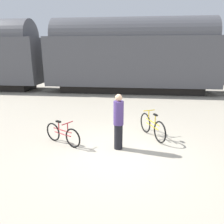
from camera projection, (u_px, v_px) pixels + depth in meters
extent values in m
plane|color=#B2A893|center=(119.00, 154.00, 6.71)|extent=(80.00, 80.00, 0.00)
cube|color=black|center=(130.00, 88.00, 16.62)|extent=(10.39, 2.12, 0.55)
cube|color=#4C4C51|center=(131.00, 62.00, 16.08)|extent=(12.37, 2.82, 3.46)
cylinder|color=#4C4C51|center=(132.00, 37.00, 15.61)|extent=(11.38, 2.68, 2.68)
cube|color=#4C4238|center=(130.00, 94.00, 16.01)|extent=(50.77, 0.07, 0.01)
cube|color=#4C4238|center=(131.00, 90.00, 17.38)|extent=(50.77, 0.07, 0.01)
torus|color=black|center=(145.00, 123.00, 8.39)|extent=(0.37, 0.71, 0.76)
torus|color=black|center=(160.00, 132.00, 7.43)|extent=(0.37, 0.71, 0.76)
cylinder|color=gold|center=(152.00, 122.00, 7.85)|extent=(0.43, 0.85, 0.04)
cylinder|color=gold|center=(152.00, 126.00, 7.90)|extent=(0.40, 0.78, 0.04)
cylinder|color=gold|center=(155.00, 119.00, 7.64)|extent=(0.04, 0.04, 0.32)
cube|color=black|center=(155.00, 115.00, 7.60)|extent=(0.16, 0.21, 0.05)
cylinder|color=gold|center=(149.00, 115.00, 8.07)|extent=(0.04, 0.04, 0.36)
cylinder|color=gold|center=(149.00, 110.00, 8.02)|extent=(0.43, 0.23, 0.03)
torus|color=black|center=(73.00, 138.00, 7.05)|extent=(0.60, 0.36, 0.65)
torus|color=black|center=(53.00, 132.00, 7.58)|extent=(0.60, 0.36, 0.65)
cylinder|color=#A31E23|center=(62.00, 130.00, 7.27)|extent=(0.76, 0.44, 0.04)
cylinder|color=#A31E23|center=(63.00, 134.00, 7.31)|extent=(0.69, 0.41, 0.04)
cylinder|color=#A31E23|center=(59.00, 125.00, 7.33)|extent=(0.04, 0.04, 0.27)
cube|color=black|center=(58.00, 122.00, 7.29)|extent=(0.21, 0.17, 0.05)
cylinder|color=#A31E23|center=(68.00, 128.00, 7.08)|extent=(0.04, 0.04, 0.30)
cylinder|color=#A31E23|center=(67.00, 123.00, 7.04)|extent=(0.25, 0.42, 0.03)
cylinder|color=black|center=(118.00, 137.00, 6.95)|extent=(0.27, 0.27, 0.82)
cylinder|color=#473370|center=(119.00, 113.00, 6.74)|extent=(0.32, 0.32, 0.75)
sphere|color=tan|center=(119.00, 98.00, 6.61)|extent=(0.22, 0.22, 0.22)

